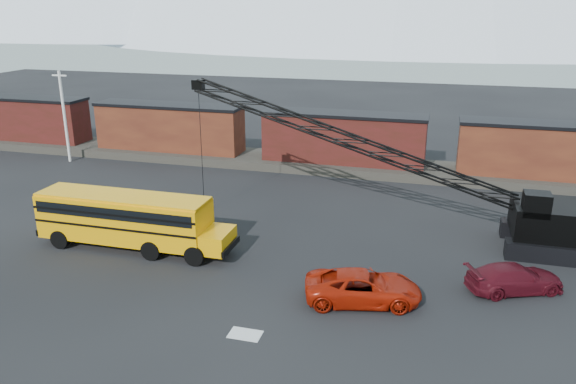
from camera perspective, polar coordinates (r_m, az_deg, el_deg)
name	(u,v)px	position (r m, az deg, el deg)	size (l,w,h in m)	color
ground	(263,289)	(28.18, -2.56, -9.85)	(160.00, 160.00, 0.00)	black
gravel_berm	(343,165)	(48.00, 5.57, 2.71)	(120.00, 5.00, 0.70)	#403C35
boxcar_west_far	(22,118)	(61.41, -25.42, 6.82)	(13.70, 3.10, 4.17)	#4D1615
boxcar_west_near	(170,127)	(52.47, -11.91, 6.48)	(13.70, 3.10, 4.17)	#441B13
boxcar_mid	(343,138)	(47.40, 5.66, 5.52)	(13.70, 3.10, 4.17)	#4D1615
boxcar_east_near	(550,150)	(47.45, 25.08, 3.85)	(13.70, 3.10, 4.17)	#441B13
utility_pole	(64,115)	(53.13, -21.76, 7.24)	(1.40, 0.24, 8.00)	silver
snow_patch	(245,334)	(24.79, -4.37, -14.21)	(1.40, 0.90, 0.02)	silver
school_bus	(130,219)	(33.20, -15.77, -2.63)	(11.65, 2.65, 3.19)	#EC9D04
red_pickup	(363,287)	(26.99, 7.63, -9.56)	(2.52, 5.46, 1.52)	#A81B08
maroon_suv	(515,278)	(29.85, 22.04, -8.12)	(1.93, 4.74, 1.38)	#4E0E18
crawler_crane	(401,161)	(33.79, 11.41, 3.09)	(24.90, 4.20, 9.10)	black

